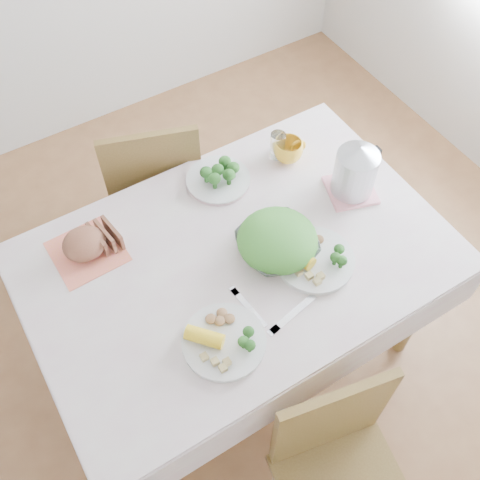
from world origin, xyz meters
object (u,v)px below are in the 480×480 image
dining_table (238,308)px  dinner_plate_right (315,260)px  salad_bowl (277,245)px  dinner_plate_left (224,342)px  electric_kettle (355,170)px  yellow_mug (288,151)px  chair_far (155,180)px

dining_table → dinner_plate_right: bearing=-37.0°
salad_bowl → dinner_plate_left: bearing=-148.1°
dinner_plate_left → electric_kettle: electric_kettle is taller
salad_bowl → electric_kettle: bearing=11.7°
salad_bowl → electric_kettle: 0.42m
dining_table → yellow_mug: bearing=35.7°
salad_bowl → yellow_mug: (0.29, 0.35, 0.01)m
dining_table → dinner_plate_left: size_ratio=5.09×
dining_table → dinner_plate_left: bearing=-128.9°
salad_bowl → dinner_plate_right: salad_bowl is taller
dinner_plate_right → electric_kettle: 0.38m
dining_table → yellow_mug: (0.42, 0.30, 0.43)m
chair_far → salad_bowl: chair_far is taller
dining_table → chair_far: 0.75m
dinner_plate_right → dining_table: bearing=143.0°
dinner_plate_right → yellow_mug: size_ratio=2.42×
electric_kettle → dinner_plate_left: bearing=177.1°
electric_kettle → dinner_plate_right: bearing=-172.8°
dinner_plate_left → electric_kettle: size_ratio=1.22×
chair_far → electric_kettle: (0.54, -0.71, 0.42)m
dinner_plate_right → electric_kettle: (0.31, 0.19, 0.11)m
dining_table → dinner_plate_right: 0.48m
dinner_plate_left → electric_kettle: bearing=21.8°
dinner_plate_right → dinner_plate_left: bearing=-166.5°
dinner_plate_right → electric_kettle: electric_kettle is taller
dining_table → chair_far: chair_far is taller
chair_far → salad_bowl: (0.14, -0.79, 0.33)m
electric_kettle → salad_bowl: bearing=167.0°
chair_far → dinner_plate_left: bearing=96.8°
dinner_plate_left → dinner_plate_right: bearing=13.5°
dinner_plate_left → dinner_plate_right: (0.43, 0.10, 0.00)m
salad_bowl → dinner_plate_right: size_ratio=0.95×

